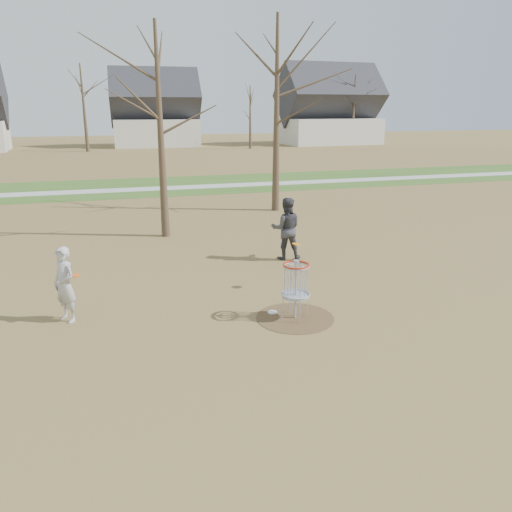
{
  "coord_description": "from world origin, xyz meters",
  "views": [
    {
      "loc": [
        -3.81,
        -9.92,
        4.67
      ],
      "look_at": [
        -0.5,
        1.5,
        1.1
      ],
      "focal_mm": 35.0,
      "sensor_mm": 36.0,
      "label": 1
    }
  ],
  "objects_px": {
    "player_standing": "(65,285)",
    "player_throwing": "(286,229)",
    "disc_golf_basket": "(296,280)",
    "disc_grounded": "(272,312)"
  },
  "relations": [
    {
      "from": "player_standing",
      "to": "player_throwing",
      "type": "xyz_separation_m",
      "value": [
        6.35,
        3.18,
        0.12
      ]
    },
    {
      "from": "player_throwing",
      "to": "disc_golf_basket",
      "type": "xyz_separation_m",
      "value": [
        -1.35,
        -4.48,
        -0.07
      ]
    },
    {
      "from": "disc_grounded",
      "to": "disc_golf_basket",
      "type": "xyz_separation_m",
      "value": [
        0.41,
        -0.42,
        0.89
      ]
    },
    {
      "from": "player_throwing",
      "to": "disc_grounded",
      "type": "bearing_deg",
      "value": 80.83
    },
    {
      "from": "player_throwing",
      "to": "disc_golf_basket",
      "type": "height_order",
      "value": "player_throwing"
    },
    {
      "from": "player_throwing",
      "to": "player_standing",
      "type": "bearing_deg",
      "value": 40.94
    },
    {
      "from": "player_throwing",
      "to": "disc_grounded",
      "type": "distance_m",
      "value": 4.53
    },
    {
      "from": "player_standing",
      "to": "disc_golf_basket",
      "type": "bearing_deg",
      "value": 36.53
    },
    {
      "from": "player_standing",
      "to": "disc_grounded",
      "type": "bearing_deg",
      "value": 40.24
    },
    {
      "from": "disc_golf_basket",
      "to": "player_throwing",
      "type": "bearing_deg",
      "value": 73.2
    }
  ]
}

